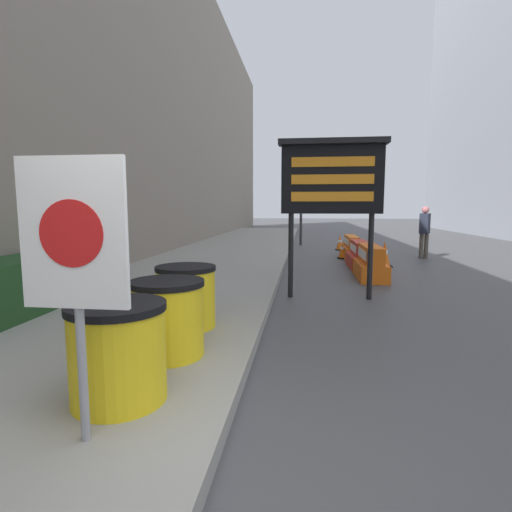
% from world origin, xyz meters
% --- Properties ---
extents(ground_plane, '(120.00, 120.00, 0.00)m').
position_xyz_m(ground_plane, '(0.00, 0.00, 0.00)').
color(ground_plane, '#474749').
extents(building_left_facade, '(0.40, 50.40, 12.55)m').
position_xyz_m(building_left_facade, '(-4.47, 9.80, 6.28)').
color(building_left_facade, gray).
rests_on(building_left_facade, ground_plane).
extents(hedge_strip, '(0.90, 5.23, 0.81)m').
position_xyz_m(hedge_strip, '(-3.67, 3.36, 0.57)').
color(hedge_strip, '#1E421E').
rests_on(hedge_strip, sidewalk_left).
extents(barrel_drum_foreground, '(0.78, 0.78, 0.81)m').
position_xyz_m(barrel_drum_foreground, '(-0.92, 0.82, 0.57)').
color(barrel_drum_foreground, yellow).
rests_on(barrel_drum_foreground, sidewalk_left).
extents(barrel_drum_middle, '(0.78, 0.78, 0.81)m').
position_xyz_m(barrel_drum_middle, '(-0.86, 1.83, 0.57)').
color(barrel_drum_middle, yellow).
rests_on(barrel_drum_middle, sidewalk_left).
extents(barrel_drum_back, '(0.78, 0.78, 0.81)m').
position_xyz_m(barrel_drum_back, '(-0.97, 2.85, 0.57)').
color(barrel_drum_back, yellow).
rests_on(barrel_drum_back, sidewalk_left).
extents(warning_sign, '(0.71, 0.08, 1.88)m').
position_xyz_m(warning_sign, '(-0.89, 0.24, 1.46)').
color(warning_sign, gray).
rests_on(warning_sign, sidewalk_left).
extents(message_board, '(1.98, 0.36, 2.96)m').
position_xyz_m(message_board, '(1.04, 5.49, 2.24)').
color(message_board, black).
rests_on(message_board, ground_plane).
extents(jersey_barrier_orange_far, '(0.65, 1.64, 0.81)m').
position_xyz_m(jersey_barrier_orange_far, '(2.15, 7.74, 0.36)').
color(jersey_barrier_orange_far, orange).
rests_on(jersey_barrier_orange_far, ground_plane).
extents(jersey_barrier_red_striped, '(0.65, 1.69, 0.75)m').
position_xyz_m(jersey_barrier_red_striped, '(2.15, 9.60, 0.33)').
color(jersey_barrier_red_striped, red).
rests_on(jersey_barrier_red_striped, ground_plane).
extents(jersey_barrier_orange_near, '(0.56, 1.83, 0.76)m').
position_xyz_m(jersey_barrier_orange_near, '(2.15, 11.79, 0.33)').
color(jersey_barrier_orange_near, orange).
rests_on(jersey_barrier_orange_near, ground_plane).
extents(traffic_cone_near, '(0.42, 0.42, 0.75)m').
position_xyz_m(traffic_cone_near, '(2.89, 9.86, 0.37)').
color(traffic_cone_near, black).
rests_on(traffic_cone_near, ground_plane).
extents(traffic_cone_mid, '(0.35, 0.35, 0.62)m').
position_xyz_m(traffic_cone_mid, '(1.97, 14.25, 0.30)').
color(traffic_cone_mid, black).
rests_on(traffic_cone_mid, ground_plane).
extents(traffic_cone_far, '(0.35, 0.35, 0.62)m').
position_xyz_m(traffic_cone_far, '(1.84, 11.56, 0.30)').
color(traffic_cone_far, black).
rests_on(traffic_cone_far, ground_plane).
extents(traffic_light_near_curb, '(0.28, 0.44, 3.95)m').
position_xyz_m(traffic_light_near_curb, '(0.37, 16.13, 2.86)').
color(traffic_light_near_curb, '#2D2D30').
rests_on(traffic_light_near_curb, ground_plane).
extents(pedestrian_worker, '(0.45, 0.54, 1.76)m').
position_xyz_m(pedestrian_worker, '(4.57, 11.94, 1.04)').
color(pedestrian_worker, '#514C42').
rests_on(pedestrian_worker, ground_plane).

